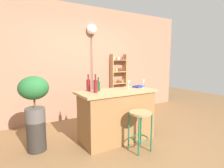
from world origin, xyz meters
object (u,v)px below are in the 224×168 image
(pendant_globe_light, at_px, (92,30))
(bottle_olive_oil, at_px, (96,86))
(wine_glass_left, at_px, (129,83))
(cookbook, at_px, (138,86))
(potted_plant, at_px, (34,94))
(bar_stool, at_px, (140,121))
(bottle_sauce_amber, at_px, (88,85))
(bottle_soda_blue, at_px, (98,86))
(wine_glass_center, at_px, (143,82))
(spice_shelf, at_px, (118,83))
(plant_stool, at_px, (36,136))

(pendant_globe_light, bearing_deg, bottle_olive_oil, -113.29)
(wine_glass_left, bearing_deg, cookbook, 14.41)
(potted_plant, distance_m, bottle_olive_oil, 0.98)
(bar_stool, xyz_separation_m, potted_plant, (-1.44, 0.87, 0.45))
(bar_stool, distance_m, bottle_sauce_amber, 1.09)
(bottle_soda_blue, distance_m, pendant_globe_light, 1.92)
(bottle_olive_oil, xyz_separation_m, cookbook, (0.99, 0.08, -0.10))
(bottle_olive_oil, height_order, wine_glass_center, bottle_olive_oil)
(spice_shelf, distance_m, bottle_olive_oil, 2.08)
(plant_stool, bearing_deg, wine_glass_left, -10.70)
(wine_glass_left, xyz_separation_m, pendant_globe_light, (-0.03, 1.52, 1.16))
(spice_shelf, xyz_separation_m, wine_glass_center, (-0.42, -1.52, 0.21))
(spice_shelf, distance_m, wine_glass_left, 1.68)
(plant_stool, bearing_deg, spice_shelf, 26.49)
(bar_stool, bearing_deg, wine_glass_left, 72.46)
(bottle_soda_blue, relative_size, pendant_globe_light, 0.10)
(bottle_sauce_amber, relative_size, cookbook, 1.41)
(spice_shelf, bearing_deg, bottle_soda_blue, -134.23)
(bottle_soda_blue, height_order, wine_glass_left, bottle_soda_blue)
(bar_stool, height_order, bottle_sauce_amber, bottle_sauce_amber)
(spice_shelf, height_order, potted_plant, spice_shelf)
(potted_plant, relative_size, cookbook, 3.48)
(wine_glass_center, bearing_deg, wine_glass_left, 174.64)
(plant_stool, relative_size, bottle_olive_oil, 1.59)
(plant_stool, distance_m, cookbook, 2.05)
(bottle_sauce_amber, distance_m, wine_glass_left, 0.76)
(spice_shelf, bearing_deg, bottle_sauce_amber, -139.19)
(potted_plant, height_order, pendant_globe_light, pendant_globe_light)
(spice_shelf, height_order, bottle_sauce_amber, spice_shelf)
(wine_glass_left, xyz_separation_m, wine_glass_center, (0.33, -0.03, 0.00))
(plant_stool, bearing_deg, bottle_soda_blue, -10.14)
(potted_plant, bearing_deg, plant_stool, 0.00)
(bottle_sauce_amber, xyz_separation_m, wine_glass_left, (0.73, -0.21, 0.01))
(wine_glass_left, bearing_deg, bottle_soda_blue, 168.30)
(bottle_olive_oil, bearing_deg, wine_glass_left, -0.14)
(bar_stool, height_order, wine_glass_center, wine_glass_center)
(potted_plant, xyz_separation_m, bottle_olive_oil, (0.93, -0.30, 0.10))
(wine_glass_center, height_order, pendant_globe_light, pendant_globe_light)
(bottle_soda_blue, bearing_deg, wine_glass_left, -11.70)
(spice_shelf, xyz_separation_m, pendant_globe_light, (-0.79, 0.04, 1.37))
(bottle_soda_blue, xyz_separation_m, cookbook, (0.88, -0.04, -0.07))
(bottle_sauce_amber, bearing_deg, potted_plant, 173.57)
(potted_plant, distance_m, wine_glass_center, 1.98)
(bottle_sauce_amber, bearing_deg, wine_glass_center, -12.56)
(plant_stool, relative_size, wine_glass_center, 3.00)
(potted_plant, xyz_separation_m, wine_glass_center, (1.95, -0.34, 0.10))
(plant_stool, height_order, bottle_sauce_amber, bottle_sauce_amber)
(wine_glass_left, relative_size, cookbook, 0.78)
(potted_plant, distance_m, cookbook, 1.93)
(plant_stool, height_order, wine_glass_left, wine_glass_left)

